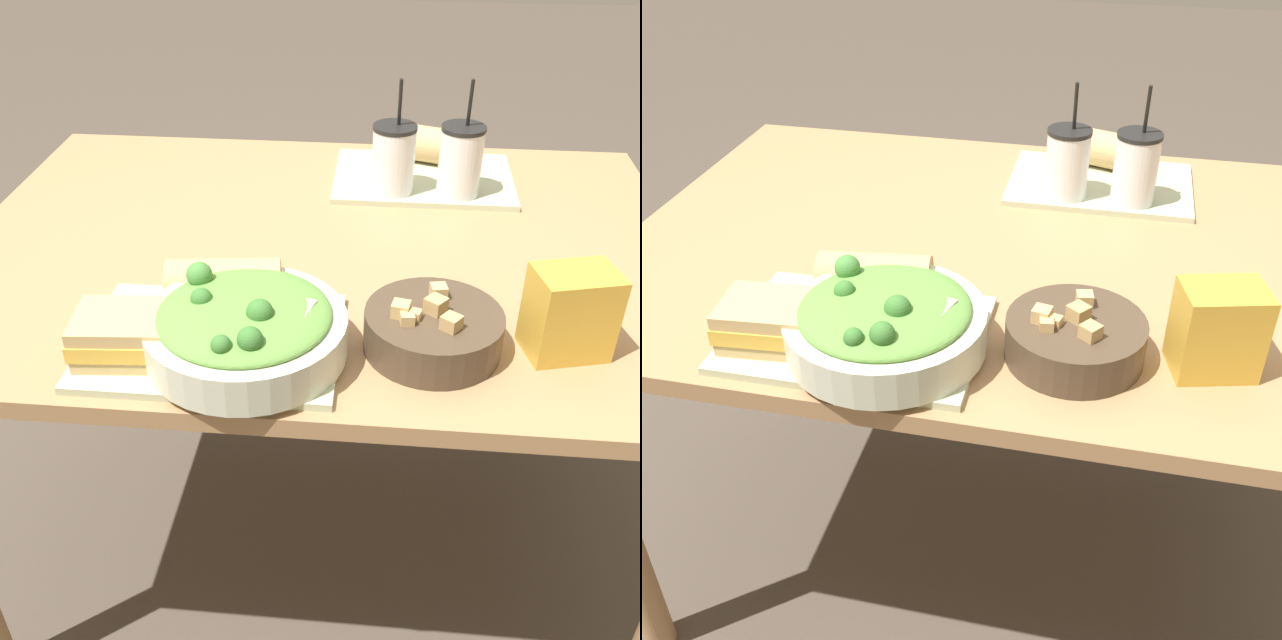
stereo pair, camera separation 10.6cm
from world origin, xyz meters
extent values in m
plane|color=#4C4238|center=(0.00, 0.00, 0.00)|extent=(12.00, 12.00, 0.00)
cube|color=#A37A51|center=(0.00, 0.00, 0.76)|extent=(1.29, 0.96, 0.03)
cylinder|color=#A37A51|center=(-0.59, 0.42, 0.37)|extent=(0.06, 0.06, 0.74)
cylinder|color=#A37A51|center=(0.59, 0.42, 0.37)|extent=(0.06, 0.06, 0.74)
cube|color=#B2BC99|center=(-0.13, -0.33, 0.78)|extent=(0.37, 0.27, 0.01)
cube|color=#B2BC99|center=(0.18, 0.28, 0.78)|extent=(0.37, 0.27, 0.01)
cylinder|color=beige|center=(-0.08, -0.35, 0.81)|extent=(0.28, 0.28, 0.06)
ellipsoid|color=#5B8E3D|center=(-0.08, -0.35, 0.85)|extent=(0.24, 0.24, 0.04)
sphere|color=#38702D|center=(-0.09, -0.45, 0.86)|extent=(0.03, 0.03, 0.03)
sphere|color=#38702D|center=(-0.05, -0.38, 0.87)|extent=(0.04, 0.04, 0.04)
sphere|color=#38702D|center=(-0.05, -0.44, 0.87)|extent=(0.03, 0.03, 0.03)
sphere|color=#38702D|center=(-0.13, -0.35, 0.86)|extent=(0.03, 0.03, 0.03)
sphere|color=#427F38|center=(-0.05, -0.37, 0.86)|extent=(0.03, 0.03, 0.03)
sphere|color=#427F38|center=(-0.15, -0.29, 0.87)|extent=(0.04, 0.04, 0.04)
cube|color=beige|center=(0.00, -0.35, 0.86)|extent=(0.05, 0.05, 0.01)
cube|color=beige|center=(-0.05, -0.35, 0.86)|extent=(0.05, 0.05, 0.01)
cube|color=beige|center=(-0.11, -0.40, 0.86)|extent=(0.05, 0.05, 0.01)
cylinder|color=#473828|center=(0.19, -0.31, 0.80)|extent=(0.20, 0.20, 0.06)
cylinder|color=brown|center=(0.19, -0.31, 0.83)|extent=(0.18, 0.18, 0.01)
cube|color=tan|center=(0.21, -0.34, 0.84)|extent=(0.03, 0.03, 0.02)
cube|color=tan|center=(0.16, -0.32, 0.84)|extent=(0.02, 0.02, 0.02)
cube|color=tan|center=(0.19, -0.30, 0.84)|extent=(0.04, 0.04, 0.03)
cube|color=tan|center=(0.14, -0.32, 0.84)|extent=(0.03, 0.03, 0.02)
cube|color=tan|center=(0.19, -0.26, 0.84)|extent=(0.03, 0.03, 0.02)
cube|color=tan|center=(0.15, -0.34, 0.84)|extent=(0.02, 0.02, 0.02)
cube|color=tan|center=(-0.24, -0.38, 0.80)|extent=(0.14, 0.11, 0.02)
cube|color=#EFB742|center=(-0.24, -0.38, 0.82)|extent=(0.15, 0.12, 0.02)
cube|color=tan|center=(-0.24, -0.38, 0.84)|extent=(0.14, 0.11, 0.02)
cylinder|color=tan|center=(-0.13, -0.24, 0.82)|extent=(0.18, 0.10, 0.08)
cylinder|color=beige|center=(-0.05, -0.23, 0.82)|extent=(0.01, 0.07, 0.07)
cylinder|color=tan|center=(0.16, 0.37, 0.82)|extent=(0.16, 0.12, 0.08)
cylinder|color=beige|center=(0.23, 0.35, 0.82)|extent=(0.03, 0.07, 0.07)
cylinder|color=silver|center=(0.12, 0.20, 0.85)|extent=(0.08, 0.08, 0.13)
cylinder|color=black|center=(0.12, 0.20, 0.84)|extent=(0.07, 0.07, 0.10)
cylinder|color=black|center=(0.12, 0.20, 0.92)|extent=(0.09, 0.09, 0.01)
cylinder|color=black|center=(0.13, 0.20, 0.96)|extent=(0.01, 0.02, 0.10)
cylinder|color=silver|center=(0.25, 0.20, 0.85)|extent=(0.08, 0.08, 0.13)
cylinder|color=#701E47|center=(0.25, 0.20, 0.84)|extent=(0.07, 0.07, 0.11)
cylinder|color=black|center=(0.25, 0.20, 0.92)|extent=(0.09, 0.09, 0.01)
cylinder|color=black|center=(0.26, 0.20, 0.96)|extent=(0.01, 0.02, 0.10)
cube|color=gold|center=(0.37, -0.30, 0.84)|extent=(0.13, 0.11, 0.13)
camera|label=1|loc=(0.11, -1.19, 1.42)|focal=42.00mm
camera|label=2|loc=(0.21, -1.17, 1.42)|focal=42.00mm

